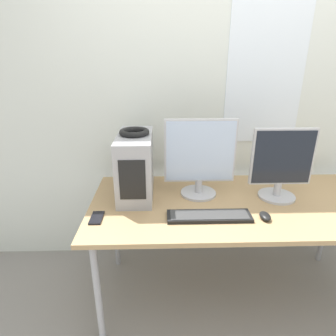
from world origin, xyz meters
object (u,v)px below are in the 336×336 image
object	(u,v)px
monitor_right_near	(281,165)
keyboard	(209,216)
monitor_main	(200,158)
cell_phone	(97,218)
pc_tower	(136,165)
headphones	(134,132)
mouse	(265,216)

from	to	relation	value
monitor_right_near	keyboard	world-z (taller)	monitor_right_near
monitor_main	cell_phone	world-z (taller)	monitor_main
keyboard	cell_phone	xyz separation A→B (m)	(-0.64, 0.01, -0.01)
pc_tower	cell_phone	size ratio (longest dim) A/B	3.65
monitor_main	cell_phone	bearing A→B (deg)	-154.68
pc_tower	cell_phone	xyz separation A→B (m)	(-0.20, -0.32, -0.20)
pc_tower	monitor_right_near	size ratio (longest dim) A/B	1.08
headphones	cell_phone	size ratio (longest dim) A/B	1.38
mouse	monitor_main	bearing A→B (deg)	136.49
monitor_main	mouse	bearing A→B (deg)	-43.51
headphones	monitor_right_near	distance (m)	0.94
cell_phone	pc_tower	bearing A→B (deg)	57.74
monitor_main	headphones	bearing A→B (deg)	175.43
headphones	monitor_right_near	size ratio (longest dim) A/B	0.41
monitor_main	monitor_right_near	distance (m)	0.51
monitor_main	keyboard	world-z (taller)	monitor_main
pc_tower	headphones	distance (m)	0.22
keyboard	mouse	world-z (taller)	mouse
monitor_main	monitor_right_near	world-z (taller)	monitor_main
monitor_main	monitor_right_near	bearing A→B (deg)	-6.64
keyboard	cell_phone	bearing A→B (deg)	179.20
monitor_right_near	keyboard	distance (m)	0.58
headphones	monitor_right_near	xyz separation A→B (m)	(0.92, -0.09, -0.19)
keyboard	cell_phone	size ratio (longest dim) A/B	3.51
keyboard	cell_phone	world-z (taller)	keyboard
headphones	cell_phone	xyz separation A→B (m)	(-0.20, -0.32, -0.41)
pc_tower	monitor_main	distance (m)	0.42
mouse	cell_phone	size ratio (longest dim) A/B	0.71
keyboard	cell_phone	distance (m)	0.64
pc_tower	headphones	bearing A→B (deg)	90.00
headphones	monitor_right_near	bearing A→B (deg)	-5.71
cell_phone	mouse	bearing A→B (deg)	-1.76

